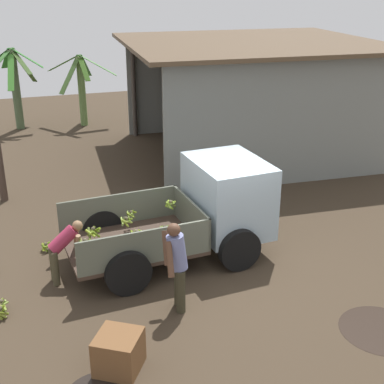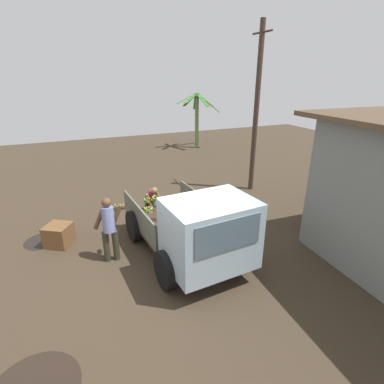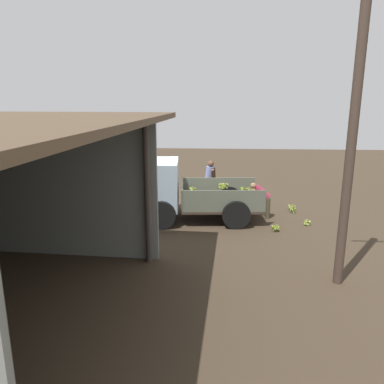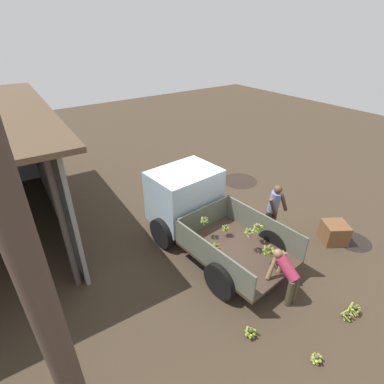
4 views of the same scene
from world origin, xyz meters
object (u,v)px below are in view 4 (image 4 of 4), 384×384
at_px(banana_bunch_on_ground_2, 354,309).
at_px(wooden_crate_0, 334,233).
at_px(person_foreground_visitor, 274,208).
at_px(utility_pole, 70,380).
at_px(person_worker_loading, 287,274).
at_px(banana_bunch_on_ground_3, 316,358).
at_px(banana_bunch_on_ground_0, 251,332).
at_px(banana_bunch_on_ground_1, 347,315).
at_px(cargo_truck, 194,205).

bearing_deg(banana_bunch_on_ground_2, wooden_crate_0, -48.01).
bearing_deg(person_foreground_visitor, utility_pole, -58.19).
relative_size(person_foreground_visitor, banana_bunch_on_ground_2, 6.22).
relative_size(utility_pole, person_worker_loading, 5.14).
distance_m(banana_bunch_on_ground_2, banana_bunch_on_ground_3, 1.65).
distance_m(banana_bunch_on_ground_0, banana_bunch_on_ground_1, 2.20).
relative_size(cargo_truck, banana_bunch_on_ground_0, 16.77).
height_order(person_foreground_visitor, banana_bunch_on_ground_1, person_foreground_visitor).
bearing_deg(banana_bunch_on_ground_3, wooden_crate_0, -61.83).
height_order(utility_pole, banana_bunch_on_ground_1, utility_pole).
bearing_deg(banana_bunch_on_ground_1, cargo_truck, 12.67).
distance_m(banana_bunch_on_ground_3, wooden_crate_0, 4.06).
relative_size(person_worker_loading, banana_bunch_on_ground_0, 4.76).
height_order(person_worker_loading, wooden_crate_0, person_worker_loading).
bearing_deg(banana_bunch_on_ground_2, utility_pole, 89.35).
bearing_deg(cargo_truck, utility_pole, 130.48).
bearing_deg(person_worker_loading, banana_bunch_on_ground_1, -157.56).
distance_m(banana_bunch_on_ground_0, banana_bunch_on_ground_3, 1.28).
bearing_deg(utility_pole, person_worker_loading, -75.86).
height_order(utility_pole, banana_bunch_on_ground_2, utility_pole).
bearing_deg(cargo_truck, person_worker_loading, -178.66).
bearing_deg(person_worker_loading, banana_bunch_on_ground_3, 147.04).
bearing_deg(banana_bunch_on_ground_0, banana_bunch_on_ground_1, -114.64).
relative_size(banana_bunch_on_ground_2, wooden_crate_0, 0.42).
bearing_deg(banana_bunch_on_ground_0, person_worker_loading, -77.75).
bearing_deg(utility_pole, wooden_crate_0, -77.34).
xyz_separation_m(banana_bunch_on_ground_2, wooden_crate_0, (1.74, -1.94, 0.17)).
bearing_deg(banana_bunch_on_ground_3, cargo_truck, -4.92).
height_order(cargo_truck, banana_bunch_on_ground_3, cargo_truck).
xyz_separation_m(cargo_truck, banana_bunch_on_ground_2, (-4.36, -1.25, -0.93)).
distance_m(person_worker_loading, banana_bunch_on_ground_2, 1.65).
relative_size(utility_pole, banana_bunch_on_ground_2, 23.15).
height_order(utility_pole, person_foreground_visitor, utility_pole).
relative_size(utility_pole, banana_bunch_on_ground_3, 27.84).
bearing_deg(banana_bunch_on_ground_0, wooden_crate_0, -79.12).
bearing_deg(wooden_crate_0, banana_bunch_on_ground_0, 100.88).
relative_size(cargo_truck, banana_bunch_on_ground_3, 19.06).
bearing_deg(wooden_crate_0, banana_bunch_on_ground_1, 128.05).
height_order(banana_bunch_on_ground_1, wooden_crate_0, wooden_crate_0).
xyz_separation_m(utility_pole, person_worker_loading, (1.16, -4.62, -2.51)).
xyz_separation_m(person_foreground_visitor, person_worker_loading, (-1.82, 1.61, -0.22)).
relative_size(banana_bunch_on_ground_0, banana_bunch_on_ground_2, 0.94).
bearing_deg(banana_bunch_on_ground_3, banana_bunch_on_ground_2, -84.00).
bearing_deg(utility_pole, banana_bunch_on_ground_1, -90.53).
distance_m(cargo_truck, banana_bunch_on_ground_3, 4.65).
xyz_separation_m(utility_pole, wooden_crate_0, (1.68, -7.48, -2.93)).
relative_size(person_worker_loading, banana_bunch_on_ground_3, 5.41).
height_order(utility_pole, wooden_crate_0, utility_pole).
height_order(cargo_truck, person_worker_loading, cargo_truck).
distance_m(person_worker_loading, banana_bunch_on_ground_0, 1.51).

